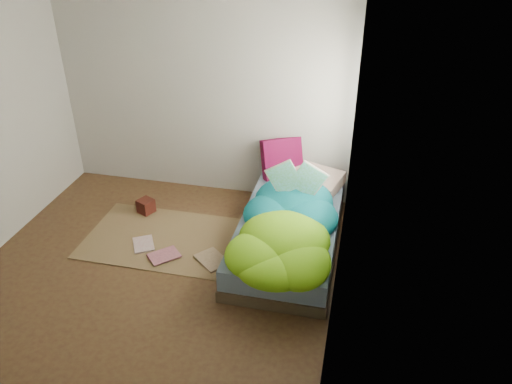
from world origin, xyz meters
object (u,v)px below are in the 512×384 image
at_px(open_book, 297,171).
at_px(floor_book_a, 134,246).
at_px(pillow_magenta, 282,158).
at_px(floor_book_b, 160,250).
at_px(bed, 289,233).
at_px(wooden_box, 146,206).

distance_m(open_book, floor_book_a, 1.89).
distance_m(pillow_magenta, open_book, 0.85).
xyz_separation_m(pillow_magenta, floor_book_b, (-1.04, -1.31, -0.55)).
xyz_separation_m(bed, open_book, (0.03, 0.15, 0.66)).
bearing_deg(pillow_magenta, bed, -105.49).
height_order(bed, floor_book_a, bed).
height_order(wooden_box, floor_book_a, wooden_box).
bearing_deg(pillow_magenta, open_book, -100.34).
bearing_deg(wooden_box, open_book, -4.14).
relative_size(bed, floor_book_a, 7.06).
xyz_separation_m(floor_book_a, floor_book_b, (0.30, -0.01, 0.00)).
relative_size(pillow_magenta, floor_book_b, 1.55).
height_order(open_book, wooden_box, open_book).
xyz_separation_m(open_book, floor_book_a, (-1.62, -0.54, -0.81)).
height_order(bed, floor_book_b, bed).
relative_size(open_book, floor_book_b, 1.67).
height_order(open_book, floor_book_a, open_book).
xyz_separation_m(pillow_magenta, floor_book_a, (-1.34, -1.30, -0.55)).
bearing_deg(open_book, wooden_box, 172.40).
distance_m(wooden_box, floor_book_b, 0.82).
bearing_deg(wooden_box, pillow_magenta, 22.90).
xyz_separation_m(open_book, wooden_box, (-1.77, 0.13, -0.74)).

